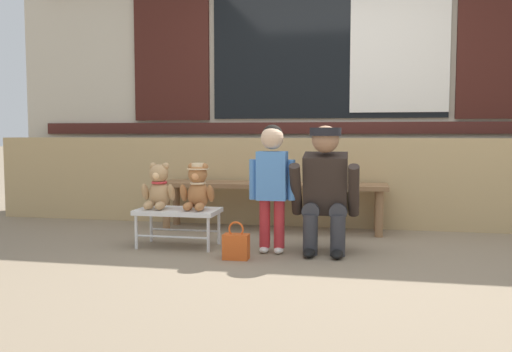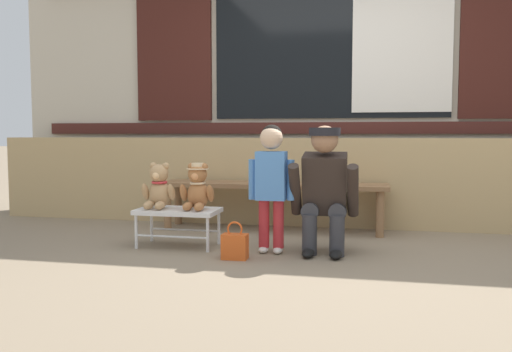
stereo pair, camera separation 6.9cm
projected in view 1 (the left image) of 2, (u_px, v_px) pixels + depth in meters
ground_plane at (307, 258)px, 3.87m from camera, size 60.00×60.00×0.00m
brick_low_wall at (323, 182)px, 5.23m from camera, size 6.79×0.25×0.85m
shop_facade at (328, 60)px, 5.63m from camera, size 6.93×0.26×3.28m
wooden_bench_long at (271, 190)px, 4.96m from camera, size 2.10×0.40×0.44m
small_display_bench at (178, 213)px, 4.24m from camera, size 0.64×0.36×0.30m
teddy_bear_plain at (159, 188)px, 4.26m from camera, size 0.28×0.26×0.36m
teddy_bear_with_hat at (197, 187)px, 4.20m from camera, size 0.28×0.27×0.36m
child_standing at (272, 174)px, 4.00m from camera, size 0.35×0.18×0.96m
adult_crouching at (327, 189)px, 4.00m from camera, size 0.50×0.49×0.95m
handbag_on_ground at (236, 246)px, 3.83m from camera, size 0.18×0.11×0.27m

